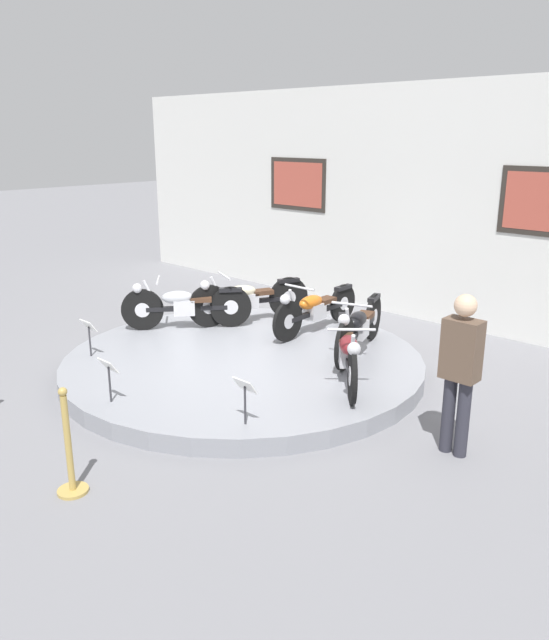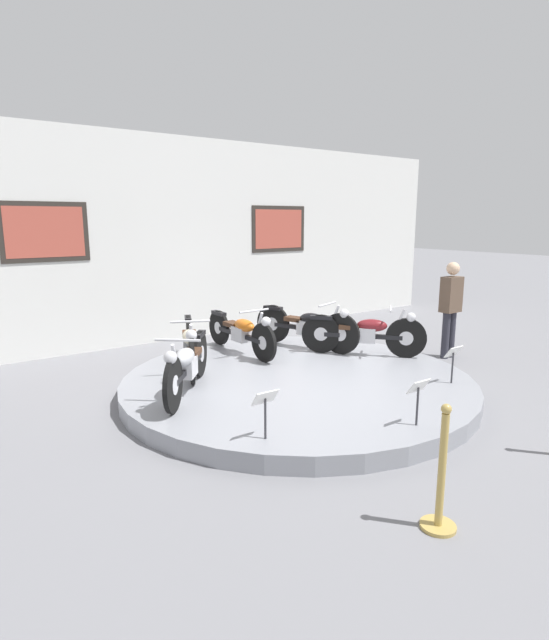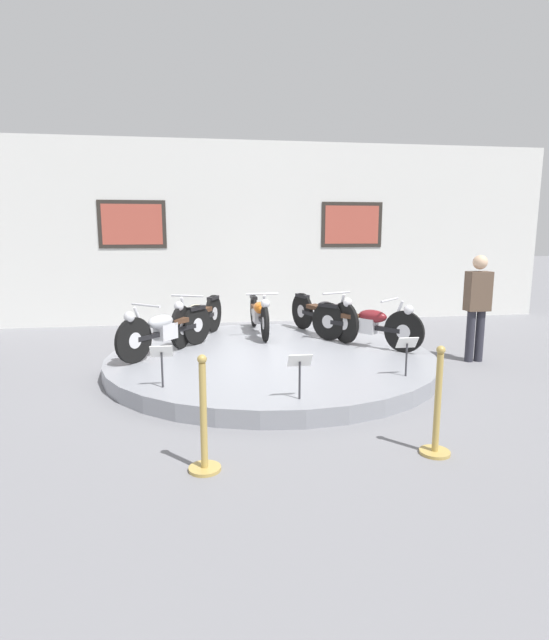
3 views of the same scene
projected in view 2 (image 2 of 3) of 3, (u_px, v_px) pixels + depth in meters
The scene contains 13 objects.
ground_plane at pixel (297, 390), 7.04m from camera, with size 60.00×60.00×0.00m, color slate.
display_platform at pixel (297, 383), 7.01m from camera, with size 4.85×4.85×0.21m, color gray.
back_wall at pixel (176, 240), 9.79m from camera, with size 14.00×0.22×3.93m.
motorcycle_silver at pixel (187, 364), 6.23m from camera, with size 1.32×1.57×0.80m.
motorcycle_cream at pixel (190, 343), 7.22m from camera, with size 0.86×1.88×0.81m.
motorcycle_orange at pixel (241, 331), 8.13m from camera, with size 0.54×1.96×0.78m.
motorcycle_black at pixel (307, 325), 8.44m from camera, with size 0.76×1.93×0.81m.
motorcycle_maroon at pixel (366, 332), 7.99m from camera, with size 1.37×1.52×0.79m.
info_placard_front_left at pixel (265, 404), 4.93m from camera, with size 0.26×0.11×0.51m.
info_placard_front_centre at pixel (418, 392), 5.25m from camera, with size 0.26×0.11×0.51m.
info_placard_front_right at pixel (453, 357), 6.63m from camera, with size 0.26×0.11×0.51m.
visitor_standing at pixel (451, 304), 8.54m from camera, with size 0.36×0.22×1.67m.
stanchion_post_left_of_entry at pixel (441, 488), 3.84m from camera, with size 0.28×0.28×1.02m.
Camera 2 is at (-4.11, -5.30, 2.37)m, focal length 28.00 mm.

